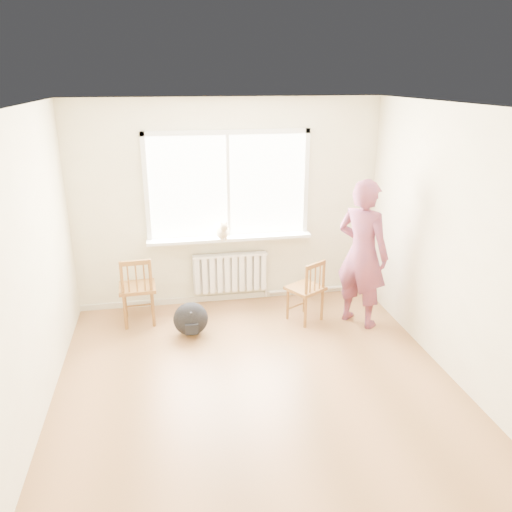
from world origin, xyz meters
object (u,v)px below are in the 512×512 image
chair_left (138,291)px  chair_right (308,291)px  person (362,254)px  backpack (191,319)px  cat (223,231)px

chair_left → chair_right: size_ratio=1.09×
chair_left → person: person is taller
backpack → chair_right: bearing=3.8°
chair_left → chair_right: chair_left is taller
chair_left → cat: cat is taller
chair_left → backpack: size_ratio=2.15×
chair_right → person: person is taller
chair_left → cat: 1.30m
person → backpack: person is taller
person → cat: (-1.60, 0.78, 0.14)m
chair_right → person: size_ratio=0.45×
cat → chair_right: bearing=-36.1°
chair_left → cat: size_ratio=2.22×
chair_right → person: (0.62, -0.15, 0.50)m
person → cat: person is taller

